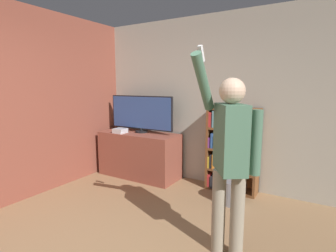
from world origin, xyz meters
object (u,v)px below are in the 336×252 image
at_px(person, 230,152).
at_px(waste_bin, 232,191).
at_px(game_console, 120,131).
at_px(bookshelf, 228,150).
at_px(television, 141,113).

xyz_separation_m(person, waste_bin, (-0.30, 1.12, -0.85)).
xyz_separation_m(game_console, person, (2.33, -1.17, 0.19)).
relative_size(bookshelf, waste_bin, 3.75).
xyz_separation_m(bookshelf, waste_bin, (0.20, -0.42, -0.46)).
relative_size(television, waste_bin, 3.71).
bearing_deg(television, bookshelf, 4.79).
relative_size(bookshelf, person, 0.66).
height_order(television, bookshelf, television).
height_order(television, waste_bin, television).
distance_m(television, bookshelf, 1.63).
distance_m(bookshelf, person, 1.66).
bearing_deg(person, waste_bin, 160.49).
xyz_separation_m(television, waste_bin, (1.75, -0.29, -0.96)).
bearing_deg(waste_bin, person, -75.01).
relative_size(game_console, waste_bin, 0.59).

